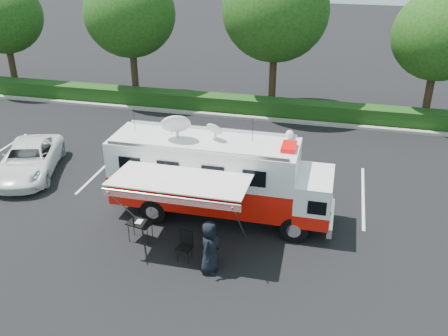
# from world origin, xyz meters

# --- Properties ---
(ground_plane) EXTENTS (120.00, 120.00, 0.00)m
(ground_plane) POSITION_xyz_m (0.00, 0.00, 0.00)
(ground_plane) COLOR black
(ground_plane) RESTS_ON ground
(back_border) EXTENTS (60.00, 6.14, 8.87)m
(back_border) POSITION_xyz_m (1.14, 12.90, 5.00)
(back_border) COLOR #9E998E
(back_border) RESTS_ON ground_plane
(stall_lines) EXTENTS (24.12, 5.50, 0.01)m
(stall_lines) POSITION_xyz_m (-0.50, 3.00, 0.00)
(stall_lines) COLOR silver
(stall_lines) RESTS_ON ground_plane
(command_truck) EXTENTS (8.53, 2.35, 4.10)m
(command_truck) POSITION_xyz_m (-0.07, -0.00, 1.75)
(command_truck) COLOR black
(command_truck) RESTS_ON ground_plane
(awning) EXTENTS (4.66, 2.42, 2.81)m
(awning) POSITION_xyz_m (-0.84, -2.44, 2.63)
(awning) COLOR silver
(awning) RESTS_ON ground_plane
(white_suv) EXTENTS (3.82, 5.58, 1.42)m
(white_suv) POSITION_xyz_m (-9.48, 1.56, 0.00)
(white_suv) COLOR white
(white_suv) RESTS_ON ground_plane
(person) EXTENTS (0.71, 0.99, 1.90)m
(person) POSITION_xyz_m (0.47, -3.43, 0.00)
(person) COLOR black
(person) RESTS_ON ground_plane
(folding_table) EXTENTS (0.99, 0.79, 0.75)m
(folding_table) POSITION_xyz_m (-2.46, -2.27, 0.70)
(folding_table) COLOR black
(folding_table) RESTS_ON ground_plane
(folding_chair) EXTENTS (0.59, 0.61, 1.04)m
(folding_chair) POSITION_xyz_m (-0.53, -2.93, 0.62)
(folding_chair) COLOR black
(folding_chair) RESTS_ON ground_plane
(trash_bin) EXTENTS (0.51, 0.51, 0.76)m
(trash_bin) POSITION_xyz_m (0.38, -3.14, 0.38)
(trash_bin) COLOR black
(trash_bin) RESTS_ON ground_plane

